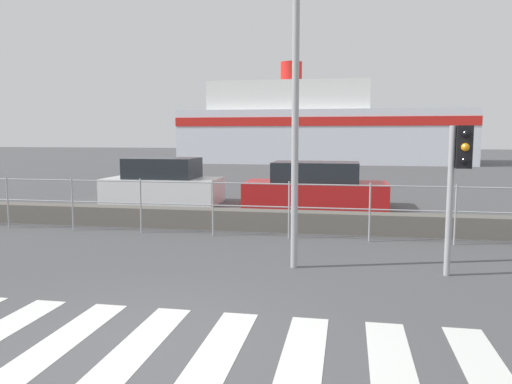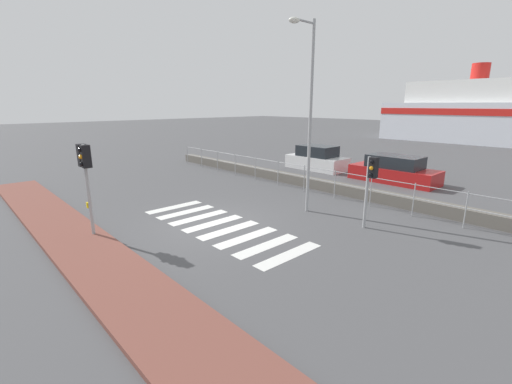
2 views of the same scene
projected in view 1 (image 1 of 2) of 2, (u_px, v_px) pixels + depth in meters
ground_plane at (144, 348)px, 5.43m from camera, size 160.00×160.00×0.00m
crosswalk at (176, 350)px, 5.36m from camera, size 6.75×2.40×0.01m
seawall at (257, 220)px, 12.12m from camera, size 25.28×0.55×0.48m
harbor_fence at (250, 201)px, 11.20m from camera, size 22.79×0.04×1.29m
traffic_light_far at (459, 166)px, 7.98m from camera, size 0.34×0.32×2.45m
streetlamp at (295, 12)px, 8.01m from camera, size 0.32×1.31×6.99m
ferry_boat at (317, 129)px, 42.26m from camera, size 23.06×8.90×8.41m
parked_car_white at (163, 184)px, 17.02m from camera, size 3.90×1.83×1.53m
parked_car_red at (315, 188)px, 16.08m from camera, size 4.54×1.84×1.44m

